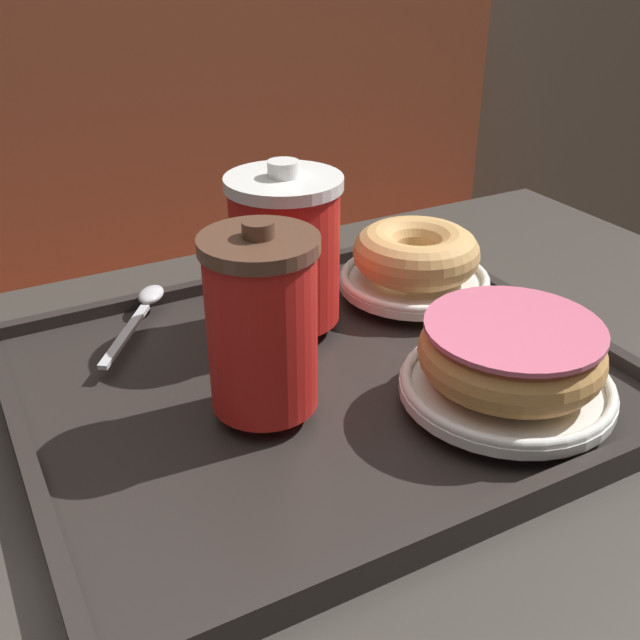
% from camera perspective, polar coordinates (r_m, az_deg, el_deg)
% --- Properties ---
extents(booth_bench, '(1.59, 0.44, 1.00)m').
position_cam_1_polar(booth_bench, '(1.56, -9.99, -2.16)').
color(booth_bench, brown).
rests_on(booth_bench, ground_plane).
extents(cafe_table, '(1.02, 0.67, 0.76)m').
position_cam_1_polar(cafe_table, '(0.69, 0.26, -17.74)').
color(cafe_table, '#38332D').
rests_on(cafe_table, ground_plane).
extents(serving_tray, '(0.46, 0.39, 0.02)m').
position_cam_1_polar(serving_tray, '(0.61, 0.00, -4.72)').
color(serving_tray, '#282321').
rests_on(serving_tray, cafe_table).
extents(coffee_cup_front, '(0.08, 0.08, 0.14)m').
position_cam_1_polar(coffee_cup_front, '(0.52, -4.36, -0.28)').
color(coffee_cup_front, red).
rests_on(coffee_cup_front, serving_tray).
extents(coffee_cup_rear, '(0.10, 0.10, 0.14)m').
position_cam_1_polar(coffee_cup_rear, '(0.64, -2.67, 5.47)').
color(coffee_cup_rear, red).
rests_on(coffee_cup_rear, serving_tray).
extents(plate_with_chocolate_donut, '(0.16, 0.16, 0.01)m').
position_cam_1_polar(plate_with_chocolate_donut, '(0.58, 14.01, -4.85)').
color(plate_with_chocolate_donut, white).
rests_on(plate_with_chocolate_donut, serving_tray).
extents(donut_chocolate_glazed, '(0.14, 0.14, 0.04)m').
position_cam_1_polar(donut_chocolate_glazed, '(0.56, 14.35, -2.33)').
color(donut_chocolate_glazed, tan).
rests_on(donut_chocolate_glazed, plate_with_chocolate_donut).
extents(plate_with_plain_donut, '(0.14, 0.14, 0.01)m').
position_cam_1_polar(plate_with_plain_donut, '(0.73, 7.19, 3.06)').
color(plate_with_plain_donut, white).
rests_on(plate_with_plain_donut, serving_tray).
extents(donut_plain, '(0.12, 0.12, 0.04)m').
position_cam_1_polar(donut_plain, '(0.71, 7.33, 5.11)').
color(donut_plain, tan).
rests_on(donut_plain, plate_with_plain_donut).
extents(spoon, '(0.09, 0.12, 0.01)m').
position_cam_1_polar(spoon, '(0.70, -13.24, 1.10)').
color(spoon, silver).
rests_on(spoon, serving_tray).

